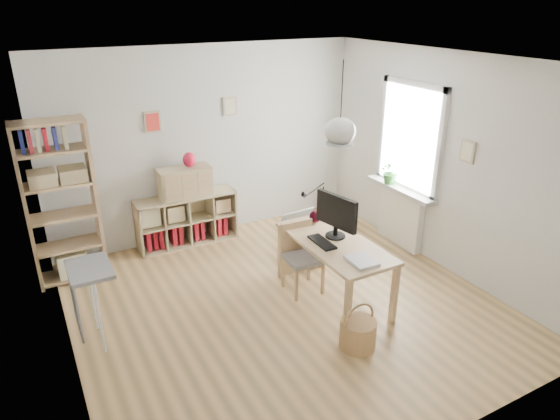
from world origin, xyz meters
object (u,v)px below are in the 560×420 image
tall_bookshelf (60,197)px  monitor (336,214)px  desk (334,249)px  cube_shelf (185,223)px  storage_chest (306,240)px  chair (301,253)px  drawer_chest (185,182)px

tall_bookshelf → monitor: tall_bookshelf is taller
desk → cube_shelf: (-1.02, 2.23, -0.36)m
monitor → storage_chest: bearing=63.2°
desk → monitor: bearing=53.0°
chair → drawer_chest: drawer_chest is taller
desk → tall_bookshelf: tall_bookshelf is taller
tall_bookshelf → desk: bearing=-37.0°
monitor → tall_bookshelf: bearing=132.9°
desk → cube_shelf: 2.48m
cube_shelf → tall_bookshelf: bearing=-169.8°
chair → monitor: bearing=-42.5°
monitor → cube_shelf: bearing=105.0°
cube_shelf → drawer_chest: bearing=-52.3°
cube_shelf → chair: size_ratio=1.69×
cube_shelf → chair: bearing=-66.2°
tall_bookshelf → storage_chest: size_ratio=3.30×
tall_bookshelf → monitor: 3.24m
chair → desk: bearing=-58.3°
drawer_chest → cube_shelf: bearing=129.0°
chair → drawer_chest: bearing=117.1°
storage_chest → monitor: 1.40m
desk → monitor: monitor is taller
drawer_chest → chair: bearing=-65.3°
chair → drawer_chest: size_ratio=1.17×
tall_bookshelf → drawer_chest: size_ratio=2.82×
desk → tall_bookshelf: 3.27m
tall_bookshelf → chair: size_ratio=2.41×
cube_shelf → storage_chest: cube_shelf is taller
monitor → drawer_chest: size_ratio=0.80×
cube_shelf → tall_bookshelf: tall_bookshelf is taller
storage_chest → monitor: size_ratio=1.06×
chair → monitor: (0.28, -0.29, 0.56)m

